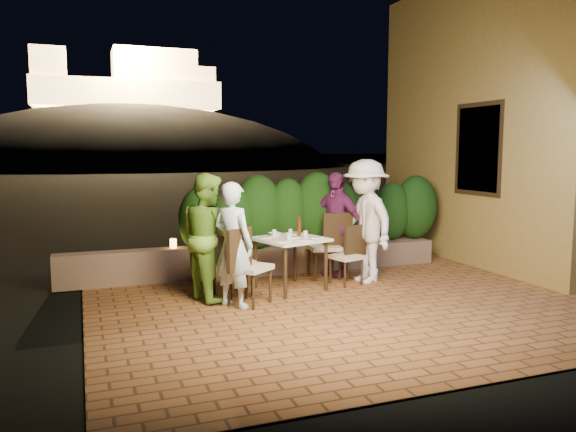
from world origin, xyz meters
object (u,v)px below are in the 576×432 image
beer_bottle (299,226)px  parapet_lamp (173,244)px  bowl (275,234)px  chair_left_front (250,265)px  chair_right_front (346,255)px  chair_right_back (324,246)px  chair_left_back (233,260)px  diner_green (208,236)px  dining_table (290,264)px  diner_purple (335,224)px  diner_white (365,221)px  diner_blue (233,245)px

beer_bottle → parapet_lamp: beer_bottle is taller
bowl → chair_left_front: chair_left_front is taller
chair_right_front → chair_right_back: bearing=-89.0°
chair_left_back → diner_green: bearing=167.2°
chair_left_front → chair_right_back: same height
dining_table → diner_purple: (1.00, 0.62, 0.45)m
diner_purple → diner_white: bearing=-9.6°
diner_blue → bowl: bearing=-80.5°
diner_green → dining_table: bearing=-103.6°
diner_white → dining_table: bearing=-93.2°
chair_left_front → chair_right_front: size_ratio=1.17×
chair_left_back → dining_table: bearing=-20.8°
chair_left_front → chair_right_front: bearing=-20.1°
dining_table → chair_left_front: bearing=-145.3°
beer_bottle → chair_right_back: (0.57, 0.39, -0.39)m
dining_table → bowl: 0.50m
chair_left_back → diner_green: diner_green is taller
diner_green → diner_purple: diner_green is taller
chair_left_front → diner_blue: bearing=153.2°
diner_blue → diner_green: diner_green is taller
diner_blue → diner_green: size_ratio=0.94×
dining_table → chair_left_back: (-0.85, -0.02, 0.11)m
chair_left_back → chair_right_front: bearing=-21.4°
chair_left_front → parapet_lamp: bearing=74.8°
chair_left_front → diner_purple: diner_purple is taller
bowl → parapet_lamp: bowl is taller
chair_left_back → chair_right_back: chair_right_back is taller
chair_left_front → parapet_lamp: size_ratio=7.27×
diner_blue → parapet_lamp: bearing=-19.8°
chair_right_back → diner_green: (-1.95, -0.57, 0.34)m
bowl → chair_left_back: (-0.71, -0.30, -0.29)m
diner_purple → parapet_lamp: (-2.47, 0.54, -0.25)m
chair_right_back → diner_blue: (-1.74, -1.06, 0.29)m
chair_right_front → diner_green: 2.13m
bowl → chair_right_back: (0.89, 0.21, -0.26)m
diner_green → diner_purple: bearing=-89.8°
chair_right_front → diner_purple: 0.74m
dining_table → diner_blue: 1.22m
beer_bottle → diner_blue: bearing=-149.9°
diner_green → chair_right_front: bearing=-105.2°
chair_left_front → beer_bottle: bearing=-4.2°
dining_table → chair_right_back: size_ratio=0.85×
diner_blue → diner_purple: 2.32m
beer_bottle → diner_blue: (-1.17, -0.68, -0.10)m
chair_left_front → diner_white: 2.11m
diner_purple → chair_right_back: bearing=-93.5°
bowl → chair_right_front: 1.11m
chair_left_front → parapet_lamp: (-0.71, 1.69, 0.06)m
chair_left_front → chair_left_back: 0.51m
chair_left_back → chair_right_back: (1.59, 0.51, 0.02)m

